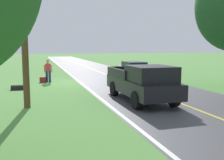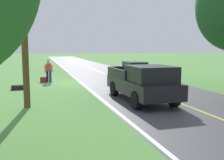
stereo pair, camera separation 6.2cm
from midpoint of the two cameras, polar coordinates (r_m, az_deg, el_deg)
The scene contains 10 objects.
ground_plane at distance 19.89m, azimuth -10.36°, elevation -0.59°, with size 200.00×200.00×0.00m, color #568E42.
road_surface at distance 20.82m, azimuth 2.08°, elevation -0.12°, with size 7.17×120.00×0.00m, color #47474C.
lane_edge_line at distance 20.03m, azimuth -7.21°, elevation -0.46°, with size 0.16×117.60×0.00m, color silver.
lane_centre_line at distance 20.82m, azimuth 2.08°, elevation -0.11°, with size 0.14×117.60×0.00m, color gold.
hitchhiker_walking at distance 20.28m, azimuth -14.10°, elevation 2.25°, with size 0.62×0.52×1.75m.
suitcase_carried at distance 20.28m, azimuth -15.22°, elevation 0.05°, with size 0.20×0.46×0.43m, color maroon.
pickup_truck_passing at distance 12.69m, azimuth 6.77°, elevation -0.47°, with size 2.14×5.42×1.82m.
sedan_near_oncoming at distance 23.24m, azimuth 4.69°, elevation 2.48°, with size 1.97×4.42×1.41m.
utility_pole_roadside at distance 11.87m, azimuth -19.20°, elevation 13.41°, with size 0.28×0.28×8.02m, color brown.
drainage_culvert at distance 17.35m, azimuth -20.28°, elevation -2.04°, with size 0.60×0.60×0.80m, color black.
Camera 1 is at (2.01, 19.60, 2.64)m, focal length 41.19 mm.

